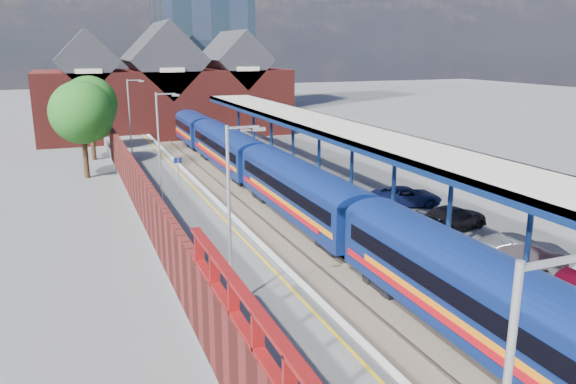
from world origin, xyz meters
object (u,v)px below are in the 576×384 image
at_px(platform_sign, 178,169).
at_px(parked_car_dark, 452,218).
at_px(lamp_post_b, 233,207).
at_px(train, 259,164).
at_px(parked_car_silver, 521,253).
at_px(lamp_post_c, 161,141).
at_px(lamp_post_d, 131,114).
at_px(parked_car_blue, 407,196).

distance_m(platform_sign, parked_car_dark, 18.20).
xyz_separation_m(lamp_post_b, parked_car_dark, (13.68, 4.64, -3.32)).
relative_size(train, platform_sign, 26.37).
xyz_separation_m(train, parked_car_dark, (5.82, -15.65, -0.45)).
bearing_deg(train, parked_car_silver, -76.33).
xyz_separation_m(train, lamp_post_c, (-7.86, -4.29, 2.87)).
xyz_separation_m(lamp_post_b, lamp_post_c, (0.00, 16.00, 0.00)).
bearing_deg(lamp_post_d, train, -56.15).
bearing_deg(lamp_post_d, lamp_post_c, -90.00).
height_order(lamp_post_d, parked_car_silver, lamp_post_d).
bearing_deg(parked_car_silver, parked_car_blue, 14.95).
relative_size(lamp_post_b, parked_car_silver, 1.60).
bearing_deg(parked_car_dark, lamp_post_c, 33.80).
height_order(parked_car_silver, parked_car_blue, parked_car_silver).
distance_m(platform_sign, parked_car_silver, 22.34).
bearing_deg(platform_sign, parked_car_dark, -47.33).
bearing_deg(lamp_post_d, parked_car_dark, -63.44).
bearing_deg(parked_car_silver, lamp_post_b, 105.95).
distance_m(train, lamp_post_d, 14.39).
xyz_separation_m(lamp_post_b, platform_sign, (1.36, 18.00, -2.30)).
relative_size(train, lamp_post_b, 9.42).
xyz_separation_m(lamp_post_d, parked_car_silver, (13.04, -33.03, -3.27)).
bearing_deg(train, parked_car_dark, -69.59).
bearing_deg(train, platform_sign, -160.59).
xyz_separation_m(platform_sign, parked_car_silver, (11.68, -19.03, -0.97)).
height_order(train, lamp_post_c, lamp_post_c).
bearing_deg(lamp_post_b, lamp_post_c, 90.00).
height_order(lamp_post_d, parked_car_dark, lamp_post_d).
bearing_deg(parked_car_silver, parked_car_dark, 14.03).
bearing_deg(parked_car_blue, lamp_post_b, 140.07).
xyz_separation_m(train, platform_sign, (-6.49, -2.29, 0.57)).
distance_m(lamp_post_c, platform_sign, 3.34).
bearing_deg(lamp_post_b, parked_car_blue, 34.56).
bearing_deg(lamp_post_b, parked_car_dark, 18.74).
relative_size(train, parked_car_silver, 15.03).
height_order(lamp_post_b, lamp_post_c, same).
distance_m(lamp_post_d, parked_car_dark, 30.77).
distance_m(train, platform_sign, 6.91).
distance_m(lamp_post_c, parked_car_blue, 15.79).
relative_size(train, lamp_post_d, 9.42).
relative_size(lamp_post_d, parked_car_blue, 1.60).
distance_m(platform_sign, parked_car_blue, 15.22).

